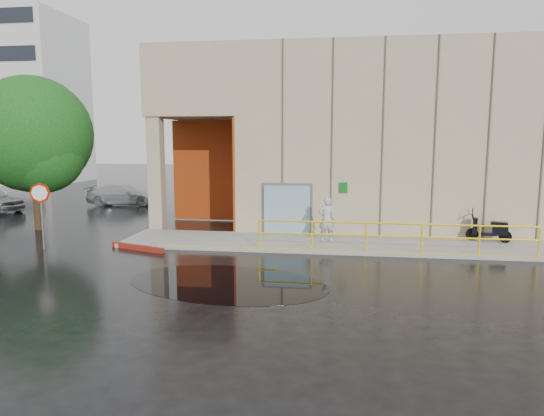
{
  "coord_description": "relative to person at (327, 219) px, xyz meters",
  "views": [
    {
      "loc": [
        2.37,
        -13.83,
        4.09
      ],
      "look_at": [
        -0.01,
        3.0,
        1.63
      ],
      "focal_mm": 32.0,
      "sensor_mm": 36.0,
      "label": 1
    }
  ],
  "objects": [
    {
      "name": "ground",
      "position": [
        -1.88,
        -4.54,
        -1.02
      ],
      "size": [
        120.0,
        120.0,
        0.0
      ],
      "primitive_type": "plane",
      "color": "black",
      "rests_on": "ground"
    },
    {
      "name": "sidewalk",
      "position": [
        2.12,
        -0.04,
        -0.94
      ],
      "size": [
        20.0,
        3.0,
        0.15
      ],
      "primitive_type": "cube",
      "color": "gray",
      "rests_on": "ground"
    },
    {
      "name": "building",
      "position": [
        3.22,
        6.44,
        3.19
      ],
      "size": [
        20.0,
        10.17,
        8.0
      ],
      "color": "tan",
      "rests_on": "ground"
    },
    {
      "name": "guardrail",
      "position": [
        2.37,
        -1.39,
        -0.34
      ],
      "size": [
        9.56,
        0.06,
        1.03
      ],
      "color": "yellow",
      "rests_on": "sidewalk"
    },
    {
      "name": "distant_building",
      "position": [
        -29.88,
        23.43,
        6.48
      ],
      "size": [
        12.0,
        8.08,
        15.0
      ],
      "color": "silver",
      "rests_on": "ground"
    },
    {
      "name": "person",
      "position": [
        0.0,
        0.0,
        0.0
      ],
      "size": [
        0.67,
        0.48,
        1.74
      ],
      "primitive_type": "imported",
      "rotation": [
        0.0,
        0.0,
        3.24
      ],
      "color": "#ACACB1",
      "rests_on": "sidewalk"
    },
    {
      "name": "scooter",
      "position": [
        6.2,
        0.88,
        -0.15
      ],
      "size": [
        1.67,
        0.96,
        1.26
      ],
      "rotation": [
        0.0,
        0.0,
        -0.29
      ],
      "color": "black",
      "rests_on": "sidewalk"
    },
    {
      "name": "stop_sign",
      "position": [
        -10.42,
        -2.09,
        0.79
      ],
      "size": [
        0.73,
        0.2,
        2.47
      ],
      "rotation": [
        0.0,
        0.0,
        -0.17
      ],
      "color": "slate",
      "rests_on": "ground"
    },
    {
      "name": "red_curb",
      "position": [
        -6.88,
        -1.76,
        -0.93
      ],
      "size": [
        2.32,
        0.98,
        0.18
      ],
      "primitive_type": "cube",
      "rotation": [
        0.0,
        0.0,
        -0.35
      ],
      "color": "maroon",
      "rests_on": "ground"
    },
    {
      "name": "puddle",
      "position": [
        -2.66,
        -5.34,
        -1.02
      ],
      "size": [
        6.48,
        4.65,
        0.01
      ],
      "primitive_type": "cube",
      "rotation": [
        0.0,
        0.0,
        -0.18
      ],
      "color": "black",
      "rests_on": "ground"
    },
    {
      "name": "car_c",
      "position": [
        -12.73,
        9.68,
        -0.39
      ],
      "size": [
        4.56,
        2.34,
        1.27
      ],
      "primitive_type": "imported",
      "rotation": [
        0.0,
        0.0,
        1.71
      ],
      "color": "#B0B3B8",
      "rests_on": "ground"
    },
    {
      "name": "tree_near",
      "position": [
        -12.8,
        1.39,
        3.03
      ],
      "size": [
        5.09,
        5.09,
        6.8
      ],
      "rotation": [
        0.0,
        0.0,
        0.28
      ],
      "color": "black",
      "rests_on": "ground"
    }
  ]
}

